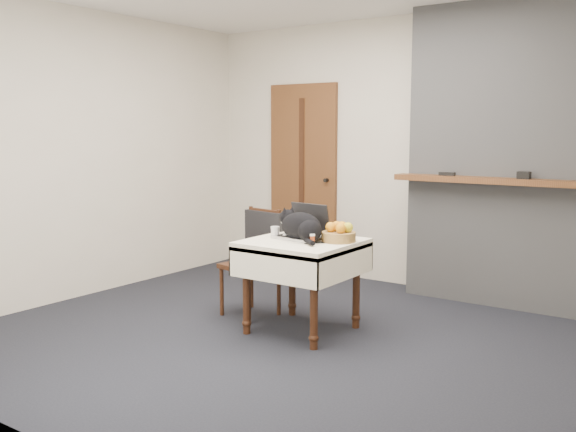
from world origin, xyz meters
name	(u,v)px	position (x,y,z in m)	size (l,w,h in m)	color
ground	(289,338)	(0.00, 0.00, 0.00)	(4.50, 4.50, 0.00)	black
room_shell	(324,98)	(0.00, 0.46, 1.76)	(4.52, 4.01, 2.61)	beige
door	(303,179)	(-1.20, 1.97, 1.00)	(0.82, 0.10, 2.00)	brown
chimney	(497,156)	(0.90, 1.85, 1.30)	(1.62, 0.48, 2.60)	gray
side_table	(302,255)	(-0.01, 0.20, 0.59)	(0.78, 0.78, 0.70)	#381C0F
laptop	(303,230)	(-0.06, 0.29, 0.76)	(0.38, 0.33, 0.26)	#B7B7BC
cat	(302,227)	(-0.01, 0.18, 0.80)	(0.46, 0.33, 0.24)	black
cream_jar	(275,232)	(-0.28, 0.21, 0.74)	(0.07, 0.07, 0.08)	silver
pill_bottle	(312,239)	(0.15, 0.09, 0.74)	(0.04, 0.04, 0.08)	#A63B14
fruit_basket	(339,234)	(0.24, 0.31, 0.76)	(0.26, 0.26, 0.15)	#A88044
desk_clutter	(323,242)	(0.17, 0.20, 0.70)	(0.13, 0.02, 0.01)	black
chair	(258,247)	(-0.58, 0.38, 0.56)	(0.45, 0.44, 0.88)	#381C0F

